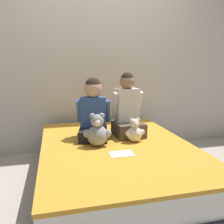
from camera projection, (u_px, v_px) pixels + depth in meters
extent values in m
plane|color=#B2A899|center=(116.00, 183.00, 2.37)|extent=(14.00, 14.00, 0.00)
cube|color=beige|center=(96.00, 58.00, 3.18)|extent=(8.00, 0.06, 2.50)
cube|color=#2D2D33|center=(116.00, 175.00, 2.36)|extent=(1.43, 1.95, 0.17)
cube|color=white|center=(117.00, 157.00, 2.32)|extent=(1.40, 1.91, 0.21)
cube|color=gold|center=(117.00, 145.00, 2.29)|extent=(1.41, 1.93, 0.03)
cube|color=black|center=(93.00, 133.00, 2.46)|extent=(0.36, 0.44, 0.11)
cube|color=#33518E|center=(93.00, 112.00, 2.48)|extent=(0.28, 0.18, 0.31)
sphere|color=tan|center=(93.00, 89.00, 2.43)|extent=(0.19, 0.19, 0.19)
sphere|color=#2D2319|center=(93.00, 85.00, 2.42)|extent=(0.16, 0.16, 0.16)
cylinder|color=#33518E|center=(79.00, 111.00, 2.47)|extent=(0.08, 0.15, 0.25)
cylinder|color=#33518E|center=(107.00, 111.00, 2.48)|extent=(0.08, 0.15, 0.25)
cube|color=brown|center=(128.00, 129.00, 2.55)|extent=(0.32, 0.34, 0.15)
cube|color=silver|center=(127.00, 105.00, 2.54)|extent=(0.25, 0.18, 0.36)
sphere|color=#9E7051|center=(127.00, 82.00, 2.49)|extent=(0.16, 0.16, 0.16)
sphere|color=#2D2319|center=(127.00, 79.00, 2.49)|extent=(0.14, 0.14, 0.14)
cylinder|color=silver|center=(115.00, 105.00, 2.50)|extent=(0.07, 0.15, 0.29)
cylinder|color=silver|center=(138.00, 104.00, 2.58)|extent=(0.07, 0.15, 0.29)
sphere|color=#939399|center=(97.00, 135.00, 2.23)|extent=(0.20, 0.20, 0.20)
sphere|color=#939399|center=(97.00, 121.00, 2.20)|extent=(0.12, 0.12, 0.12)
sphere|color=white|center=(98.00, 123.00, 2.15)|extent=(0.06, 0.06, 0.06)
sphere|color=#939399|center=(92.00, 116.00, 2.19)|extent=(0.05, 0.05, 0.05)
sphere|color=#939399|center=(102.00, 116.00, 2.20)|extent=(0.05, 0.05, 0.05)
sphere|color=#939399|center=(87.00, 134.00, 2.20)|extent=(0.08, 0.08, 0.08)
sphere|color=#939399|center=(108.00, 133.00, 2.22)|extent=(0.08, 0.08, 0.08)
sphere|color=silver|center=(134.00, 134.00, 2.35)|extent=(0.15, 0.15, 0.15)
sphere|color=silver|center=(135.00, 123.00, 2.33)|extent=(0.09, 0.09, 0.09)
sphere|color=beige|center=(136.00, 125.00, 2.30)|extent=(0.04, 0.04, 0.04)
sphere|color=silver|center=(131.00, 120.00, 2.32)|extent=(0.04, 0.04, 0.04)
sphere|color=silver|center=(138.00, 120.00, 2.34)|extent=(0.04, 0.04, 0.04)
sphere|color=silver|center=(128.00, 133.00, 2.32)|extent=(0.06, 0.06, 0.06)
sphere|color=silver|center=(142.00, 132.00, 2.36)|extent=(0.06, 0.06, 0.06)
cube|color=white|center=(122.00, 154.00, 2.03)|extent=(0.21, 0.15, 0.00)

